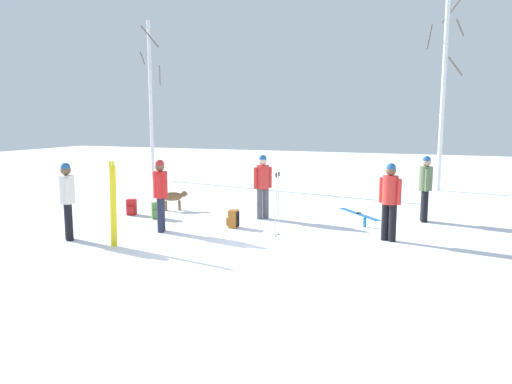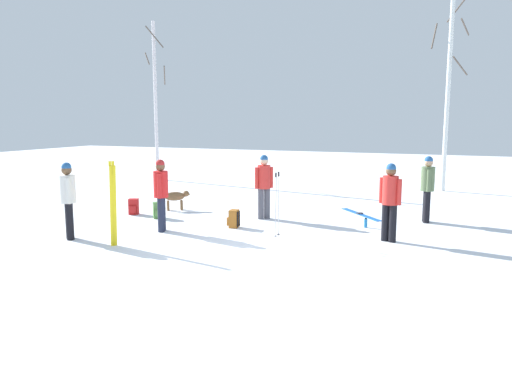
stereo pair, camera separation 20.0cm
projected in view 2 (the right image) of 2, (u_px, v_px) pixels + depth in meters
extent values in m
plane|color=white|center=(242.00, 256.00, 9.61)|extent=(60.00, 60.00, 0.00)
cylinder|color=black|center=(69.00, 220.00, 10.99)|extent=(0.16, 0.16, 0.82)
cylinder|color=black|center=(70.00, 222.00, 10.83)|extent=(0.16, 0.16, 0.82)
cylinder|color=silver|center=(68.00, 189.00, 10.80)|extent=(0.34, 0.34, 0.62)
sphere|color=brown|center=(67.00, 170.00, 10.74)|extent=(0.22, 0.22, 0.22)
sphere|color=#265999|center=(66.00, 167.00, 10.73)|extent=(0.21, 0.21, 0.21)
cylinder|color=silver|center=(67.00, 189.00, 10.99)|extent=(0.10, 0.10, 0.56)
cylinder|color=silver|center=(68.00, 191.00, 10.62)|extent=(0.10, 0.10, 0.56)
cylinder|color=#4C4C56|center=(261.00, 204.00, 13.08)|extent=(0.16, 0.16, 0.82)
cylinder|color=#4C4C56|center=(267.00, 203.00, 13.15)|extent=(0.16, 0.16, 0.82)
cylinder|color=red|center=(264.00, 177.00, 13.01)|extent=(0.34, 0.34, 0.62)
sphere|color=beige|center=(264.00, 161.00, 12.94)|extent=(0.22, 0.22, 0.22)
sphere|color=#265999|center=(264.00, 159.00, 12.94)|extent=(0.21, 0.21, 0.21)
cylinder|color=red|center=(257.00, 178.00, 12.93)|extent=(0.10, 0.10, 0.56)
cylinder|color=red|center=(271.00, 177.00, 13.09)|extent=(0.10, 0.10, 0.56)
cylinder|color=#1E2338|center=(162.00, 213.00, 11.76)|extent=(0.16, 0.16, 0.82)
cylinder|color=#1E2338|center=(161.00, 215.00, 11.58)|extent=(0.16, 0.16, 0.82)
cylinder|color=red|center=(161.00, 184.00, 11.56)|extent=(0.34, 0.34, 0.62)
sphere|color=brown|center=(160.00, 166.00, 11.50)|extent=(0.22, 0.22, 0.22)
sphere|color=#B22626|center=(160.00, 164.00, 11.49)|extent=(0.21, 0.21, 0.21)
cylinder|color=red|center=(162.00, 184.00, 11.78)|extent=(0.10, 0.10, 0.56)
cylinder|color=red|center=(159.00, 186.00, 11.36)|extent=(0.10, 0.10, 0.56)
cylinder|color=black|center=(426.00, 206.00, 12.77)|extent=(0.16, 0.16, 0.82)
cylinder|color=black|center=(427.00, 207.00, 12.59)|extent=(0.16, 0.16, 0.82)
cylinder|color=#566B47|center=(428.00, 179.00, 12.57)|extent=(0.34, 0.34, 0.62)
sphere|color=tan|center=(429.00, 163.00, 12.51)|extent=(0.22, 0.22, 0.22)
sphere|color=#265999|center=(429.00, 160.00, 12.50)|extent=(0.21, 0.21, 0.21)
cylinder|color=#566B47|center=(427.00, 179.00, 12.78)|extent=(0.10, 0.10, 0.56)
cylinder|color=#566B47|center=(429.00, 181.00, 12.37)|extent=(0.10, 0.10, 0.56)
cylinder|color=black|center=(385.00, 222.00, 10.76)|extent=(0.16, 0.16, 0.82)
cylinder|color=black|center=(393.00, 224.00, 10.64)|extent=(0.16, 0.16, 0.82)
cylinder|color=red|center=(390.00, 190.00, 10.59)|extent=(0.34, 0.34, 0.62)
sphere|color=brown|center=(391.00, 171.00, 10.53)|extent=(0.22, 0.22, 0.22)
sphere|color=#265999|center=(391.00, 168.00, 10.52)|extent=(0.21, 0.21, 0.21)
cylinder|color=red|center=(382.00, 190.00, 10.74)|extent=(0.10, 0.10, 0.56)
cylinder|color=red|center=(399.00, 192.00, 10.45)|extent=(0.10, 0.10, 0.56)
ellipsoid|color=brown|center=(175.00, 196.00, 14.36)|extent=(0.62, 0.53, 0.26)
sphere|color=brown|center=(186.00, 194.00, 14.42)|extent=(0.18, 0.18, 0.18)
ellipsoid|color=brown|center=(188.00, 194.00, 14.44)|extent=(0.12, 0.11, 0.06)
cylinder|color=brown|center=(162.00, 194.00, 14.27)|extent=(0.18, 0.14, 0.17)
cylinder|color=brown|center=(181.00, 205.00, 14.51)|extent=(0.07, 0.07, 0.28)
cylinder|color=brown|center=(182.00, 206.00, 14.36)|extent=(0.07, 0.07, 0.28)
cylinder|color=brown|center=(168.00, 205.00, 14.43)|extent=(0.07, 0.07, 0.28)
cylinder|color=brown|center=(168.00, 206.00, 14.28)|extent=(0.07, 0.07, 0.28)
cube|color=yellow|center=(115.00, 206.00, 10.28)|extent=(0.09, 0.08, 1.71)
cube|color=yellow|center=(113.00, 163.00, 10.14)|extent=(0.05, 0.05, 0.10)
cube|color=yellow|center=(112.00, 206.00, 10.26)|extent=(0.09, 0.08, 1.71)
cube|color=yellow|center=(110.00, 164.00, 10.12)|extent=(0.05, 0.05, 0.10)
cube|color=blue|center=(362.00, 214.00, 13.74)|extent=(1.32, 1.51, 0.02)
cube|color=#333338|center=(361.00, 213.00, 13.78)|extent=(0.13, 0.13, 0.03)
cube|color=blue|center=(359.00, 214.00, 13.71)|extent=(1.32, 1.51, 0.02)
cube|color=#333338|center=(358.00, 213.00, 13.75)|extent=(0.13, 0.13, 0.03)
cylinder|color=#B2B2BC|center=(278.00, 207.00, 11.01)|extent=(0.02, 0.10, 1.39)
cylinder|color=black|center=(279.00, 174.00, 10.89)|extent=(0.04, 0.04, 0.10)
cylinder|color=black|center=(278.00, 234.00, 11.10)|extent=(0.07, 0.07, 0.01)
cylinder|color=#B2B2BC|center=(276.00, 208.00, 10.84)|extent=(0.02, 0.10, 1.39)
cylinder|color=black|center=(276.00, 175.00, 10.73)|extent=(0.04, 0.04, 0.10)
cylinder|color=black|center=(276.00, 236.00, 10.94)|extent=(0.07, 0.07, 0.01)
cube|color=red|center=(134.00, 207.00, 13.75)|extent=(0.32, 0.29, 0.44)
cube|color=red|center=(133.00, 210.00, 13.63)|extent=(0.20, 0.13, 0.20)
cube|color=black|center=(132.00, 206.00, 13.86)|extent=(0.04, 0.04, 0.37)
cube|color=black|center=(137.00, 206.00, 13.87)|extent=(0.04, 0.04, 0.37)
cube|color=#4C7F3F|center=(158.00, 210.00, 13.21)|extent=(0.33, 0.32, 0.44)
cube|color=#4C7F3F|center=(159.00, 213.00, 13.10)|extent=(0.19, 0.17, 0.20)
cube|color=black|center=(155.00, 210.00, 13.30)|extent=(0.04, 0.04, 0.37)
cube|color=black|center=(160.00, 209.00, 13.34)|extent=(0.04, 0.04, 0.37)
cube|color=#99591E|center=(234.00, 219.00, 12.08)|extent=(0.23, 0.28, 0.44)
cube|color=#99591E|center=(229.00, 221.00, 12.13)|extent=(0.08, 0.20, 0.20)
cube|color=black|center=(239.00, 218.00, 12.12)|extent=(0.03, 0.04, 0.37)
cube|color=black|center=(238.00, 220.00, 11.98)|extent=(0.03, 0.04, 0.37)
cylinder|color=#1E72BF|center=(366.00, 223.00, 12.10)|extent=(0.08, 0.08, 0.22)
cylinder|color=black|center=(366.00, 218.00, 12.08)|extent=(0.05, 0.05, 0.02)
cylinder|color=silver|center=(156.00, 102.00, 21.14)|extent=(0.14, 0.14, 6.72)
cylinder|color=brown|center=(165.00, 75.00, 21.04)|extent=(0.50, 0.75, 0.74)
cylinder|color=brown|center=(147.00, 58.00, 20.74)|extent=(0.52, 0.46, 0.57)
cylinder|color=brown|center=(154.00, 37.00, 20.41)|extent=(0.60, 0.52, 0.87)
cylinder|color=white|center=(448.00, 91.00, 17.68)|extent=(0.16, 0.16, 7.29)
cylinder|color=brown|center=(458.00, 8.00, 17.50)|extent=(0.76, 0.41, 0.90)
cylinder|color=brown|center=(434.00, 36.00, 17.63)|extent=(0.13, 1.18, 1.06)
cylinder|color=brown|center=(465.00, 27.00, 17.07)|extent=(0.31, 0.92, 0.47)
cylinder|color=brown|center=(460.00, 66.00, 17.20)|extent=(0.53, 0.77, 0.62)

